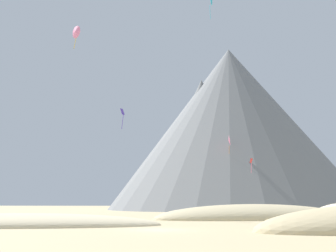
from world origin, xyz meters
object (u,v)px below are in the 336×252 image
object	(u,v)px
rock_massif	(226,131)
kite_red_low	(251,162)
bush_far_right	(210,215)
kite_rainbow_mid	(229,140)
bush_low_patch	(53,220)
kite_cyan_high	(211,1)
kite_pink_high	(76,32)
kite_indigo_mid	(122,114)

from	to	relation	value
rock_massif	kite_red_low	xyz separation A→B (m)	(0.77, -49.55, -14.79)
bush_far_right	kite_rainbow_mid	bearing A→B (deg)	82.04
bush_far_right	kite_red_low	size ratio (longest dim) A/B	0.59
bush_far_right	rock_massif	bearing A→B (deg)	84.28
bush_low_patch	kite_cyan_high	bearing A→B (deg)	58.93
bush_far_right	kite_cyan_high	bearing A→B (deg)	85.97
kite_pink_high	bush_far_right	bearing A→B (deg)	15.84
kite_rainbow_mid	kite_red_low	distance (m)	23.13
kite_indigo_mid	kite_rainbow_mid	xyz separation A→B (m)	(19.15, 28.36, -0.01)
rock_massif	kite_pink_high	bearing A→B (deg)	-114.61
rock_massif	kite_indigo_mid	world-z (taller)	rock_massif
bush_low_patch	kite_cyan_high	xyz separation A→B (m)	(17.73, 29.43, 40.80)
bush_low_patch	kite_rainbow_mid	size ratio (longest dim) A/B	0.30
kite_rainbow_mid	kite_cyan_high	world-z (taller)	kite_cyan_high
kite_indigo_mid	bush_far_right	bearing A→B (deg)	-70.42
bush_low_patch	kite_rainbow_mid	world-z (taller)	kite_rainbow_mid
kite_cyan_high	kite_indigo_mid	bearing A→B (deg)	-44.98
rock_massif	kite_indigo_mid	xyz separation A→B (m)	(-20.35, -56.08, -7.43)
bush_low_patch	kite_red_low	bearing A→B (deg)	47.99
kite_pink_high	kite_red_low	distance (m)	36.22
kite_indigo_mid	kite_red_low	size ratio (longest dim) A/B	1.38
kite_pink_high	kite_rainbow_mid	distance (m)	43.53
kite_rainbow_mid	kite_cyan_high	size ratio (longest dim) A/B	0.88
kite_red_low	kite_indigo_mid	bearing A→B (deg)	1.00
rock_massif	kite_rainbow_mid	bearing A→B (deg)	-92.48
bush_far_right	kite_indigo_mid	distance (m)	23.60
kite_cyan_high	kite_red_low	bearing A→B (deg)	76.16
kite_pink_high	kite_cyan_high	world-z (taller)	kite_cyan_high
kite_pink_high	kite_red_low	xyz separation A→B (m)	(28.24, 10.43, -20.13)
kite_pink_high	kite_cyan_high	distance (m)	28.65
kite_indigo_mid	kite_cyan_high	distance (m)	30.64
kite_red_low	kite_rainbow_mid	bearing A→B (deg)	-101.02
rock_massif	kite_cyan_high	size ratio (longest dim) A/B	19.89
bush_far_right	kite_pink_high	bearing A→B (deg)	160.21
bush_far_right	kite_rainbow_mid	world-z (taller)	kite_rainbow_mid
bush_far_right	kite_pink_high	size ratio (longest dim) A/B	0.37
bush_low_patch	kite_red_low	size ratio (longest dim) A/B	0.52
bush_low_patch	kite_pink_high	xyz separation A→B (m)	(-4.46, 15.97, 28.65)
bush_low_patch	kite_pink_high	bearing A→B (deg)	105.58
bush_low_patch	kite_rainbow_mid	xyz separation A→B (m)	(21.82, 48.25, 15.87)
kite_cyan_high	kite_rainbow_mid	bearing A→B (deg)	-179.59
rock_massif	kite_pink_high	distance (m)	66.20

